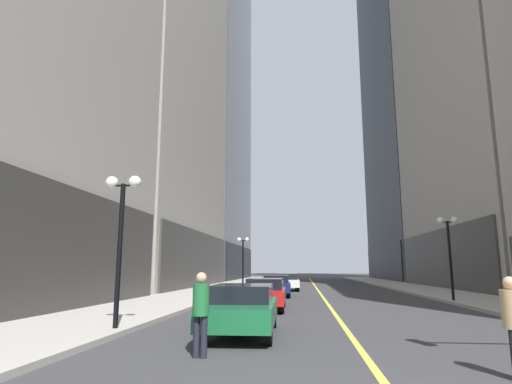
% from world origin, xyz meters
% --- Properties ---
extents(ground_plane, '(200.00, 200.00, 0.00)m').
position_xyz_m(ground_plane, '(0.00, 35.00, 0.00)').
color(ground_plane, '#38383A').
extents(sidewalk_left, '(4.50, 78.00, 0.15)m').
position_xyz_m(sidewalk_left, '(-8.25, 35.00, 0.07)').
color(sidewalk_left, '#ADA8A0').
rests_on(sidewalk_left, ground).
extents(sidewalk_right, '(4.50, 78.00, 0.15)m').
position_xyz_m(sidewalk_right, '(8.25, 35.00, 0.07)').
color(sidewalk_right, '#ADA8A0').
rests_on(sidewalk_right, ground).
extents(lane_centre_stripe, '(0.16, 70.00, 0.01)m').
position_xyz_m(lane_centre_stripe, '(0.00, 35.00, 0.00)').
color(lane_centre_stripe, '#E5D64C').
rests_on(lane_centre_stripe, ground).
extents(building_left_mid, '(11.77, 24.00, 55.92)m').
position_xyz_m(building_left_mid, '(-16.29, 34.50, 27.87)').
color(building_left_mid, '#A8A399').
rests_on(building_left_mid, ground).
extents(building_left_far, '(13.07, 26.00, 91.07)m').
position_xyz_m(building_left_far, '(-16.95, 60.00, 45.45)').
color(building_left_far, '#4C515B').
rests_on(building_left_far, ground).
extents(building_right_far, '(16.08, 26.00, 83.80)m').
position_xyz_m(building_right_far, '(18.45, 60.00, 41.83)').
color(building_right_far, '#4C515B').
rests_on(building_right_far, ground).
extents(car_green, '(1.92, 4.36, 1.32)m').
position_xyz_m(car_green, '(-2.91, 8.13, 0.72)').
color(car_green, '#196038').
rests_on(car_green, ground).
extents(car_red, '(1.80, 4.44, 1.32)m').
position_xyz_m(car_red, '(-2.86, 15.06, 0.72)').
color(car_red, '#B21919').
rests_on(car_red, ground).
extents(car_navy, '(1.92, 4.28, 1.32)m').
position_xyz_m(car_navy, '(-2.89, 23.52, 0.72)').
color(car_navy, '#141E4C').
rests_on(car_navy, ground).
extents(car_white, '(2.01, 4.45, 1.32)m').
position_xyz_m(car_white, '(-2.45, 30.63, 0.72)').
color(car_white, silver).
rests_on(car_white, ground).
extents(pedestrian_in_green_parka, '(0.38, 0.38, 1.69)m').
position_xyz_m(pedestrian_in_green_parka, '(-3.33, 5.12, 0.99)').
color(pedestrian_in_green_parka, black).
rests_on(pedestrian_in_green_parka, ground).
extents(street_lamp_left_near, '(1.06, 0.36, 4.43)m').
position_xyz_m(street_lamp_left_near, '(-6.40, 7.94, 3.26)').
color(street_lamp_left_near, black).
rests_on(street_lamp_left_near, ground).
extents(street_lamp_left_far, '(1.06, 0.36, 4.43)m').
position_xyz_m(street_lamp_left_far, '(-6.40, 33.41, 3.26)').
color(street_lamp_left_far, black).
rests_on(street_lamp_left_far, ground).
extents(street_lamp_right_mid, '(1.06, 0.36, 4.43)m').
position_xyz_m(street_lamp_right_mid, '(6.40, 19.34, 3.26)').
color(street_lamp_right_mid, black).
rests_on(street_lamp_right_mid, ground).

